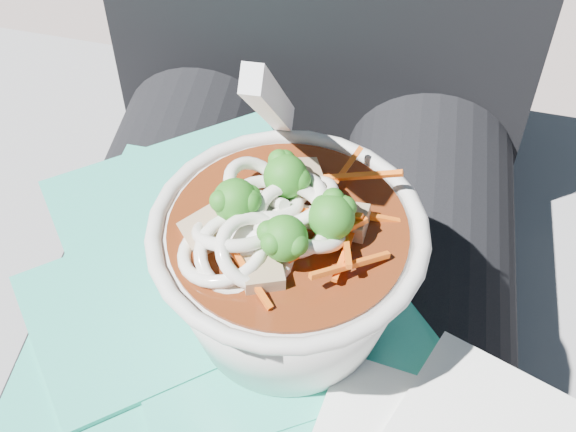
% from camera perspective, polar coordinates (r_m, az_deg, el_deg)
% --- Properties ---
extents(stone_ledge, '(1.03, 0.57, 0.45)m').
position_cam_1_polar(stone_ledge, '(0.89, 0.73, -12.15)').
color(stone_ledge, slate).
rests_on(stone_ledge, ground).
extents(lap, '(0.34, 0.48, 0.14)m').
position_cam_1_polar(lap, '(0.56, -1.40, -11.13)').
color(lap, black).
rests_on(lap, stone_ledge).
extents(person_body, '(0.34, 0.94, 0.99)m').
position_cam_1_polar(person_body, '(0.59, 0.16, -2.10)').
color(person_body, black).
rests_on(person_body, ground).
extents(plastic_bag, '(0.32, 0.33, 0.01)m').
position_cam_1_polar(plastic_bag, '(0.50, -4.83, -5.89)').
color(plastic_bag, '#2AB095').
rests_on(plastic_bag, lap).
extents(udon_bowl, '(0.19, 0.19, 0.19)m').
position_cam_1_polar(udon_bowl, '(0.44, -0.13, -3.30)').
color(udon_bowl, silver).
rests_on(udon_bowl, plastic_bag).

